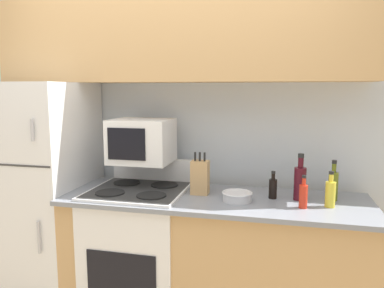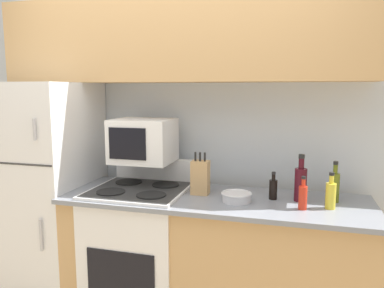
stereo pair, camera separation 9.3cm
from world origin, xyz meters
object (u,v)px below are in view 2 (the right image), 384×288
object	(u,v)px
stove	(141,251)
bottle_olive_oil	(335,186)
bottle_hot_sauce	(303,196)
bottle_wine_red	(301,183)
refrigerator	(49,194)
bowl	(237,197)
microwave	(143,141)
bottle_cooking_spray	(331,195)
knife_block	(200,177)
bottle_soy_sauce	(273,189)

from	to	relation	value
stove	bottle_olive_oil	size ratio (longest dim) A/B	4.28
bottle_hot_sauce	bottle_wine_red	distance (m)	0.17
refrigerator	stove	size ratio (longest dim) A/B	1.51
bowl	bottle_hot_sauce	xyz separation A→B (m)	(0.40, -0.05, 0.05)
bottle_olive_oil	stove	bearing A→B (deg)	-175.61
stove	bowl	bearing A→B (deg)	-5.03
bowl	refrigerator	bearing A→B (deg)	175.65
refrigerator	bottle_olive_oil	size ratio (longest dim) A/B	6.49
microwave	bottle_cooking_spray	xyz separation A→B (m)	(1.27, -0.18, -0.25)
microwave	knife_block	bearing A→B (deg)	-10.35
microwave	knife_block	xyz separation A→B (m)	(0.44, -0.08, -0.22)
refrigerator	bottle_cooking_spray	world-z (taller)	refrigerator
knife_block	bottle_olive_oil	world-z (taller)	knife_block
microwave	bottle_wine_red	size ratio (longest dim) A/B	1.40
knife_block	bottle_cooking_spray	distance (m)	0.83
knife_block	bottle_olive_oil	distance (m)	0.86
bottle_wine_red	bottle_soy_sauce	xyz separation A→B (m)	(-0.17, -0.01, -0.05)
knife_block	stove	bearing A→B (deg)	-173.80
bottle_wine_red	stove	bearing A→B (deg)	-176.80
knife_block	bottle_cooking_spray	bearing A→B (deg)	-6.83
refrigerator	microwave	bearing A→B (deg)	5.68
bottle_cooking_spray	refrigerator	bearing A→B (deg)	177.08
stove	microwave	size ratio (longest dim) A/B	2.65
stove	bottle_hot_sauce	distance (m)	1.21
stove	knife_block	distance (m)	0.70
refrigerator	microwave	size ratio (longest dim) A/B	4.01
stove	bottle_cooking_spray	distance (m)	1.36
refrigerator	bottle_soy_sauce	bearing A→B (deg)	0.10
bottle_hot_sauce	bottle_soy_sauce	distance (m)	0.24
refrigerator	bowl	bearing A→B (deg)	-4.35
bottle_olive_oil	bottle_soy_sauce	size ratio (longest dim) A/B	1.44
stove	bottle_hot_sauce	world-z (taller)	bottle_hot_sauce
knife_block	bowl	world-z (taller)	knife_block
stove	bottle_hot_sauce	xyz separation A→B (m)	(1.09, -0.11, 0.52)
bottle_hot_sauce	bottle_cooking_spray	distance (m)	0.17
bottle_hot_sauce	bottle_soy_sauce	bearing A→B (deg)	137.92
stove	bottle_soy_sauce	xyz separation A→B (m)	(0.91, 0.05, 0.51)
bowl	bottle_olive_oil	world-z (taller)	bottle_olive_oil
bottle_olive_oil	refrigerator	bearing A→B (deg)	-178.70
stove	bottle_cooking_spray	xyz separation A→B (m)	(1.25, -0.05, 0.53)
bowl	stove	bearing A→B (deg)	174.97
bowl	bottle_wine_red	world-z (taller)	bottle_wine_red
stove	bowl	size ratio (longest dim) A/B	5.76
refrigerator	microwave	xyz separation A→B (m)	(0.76, 0.08, 0.43)
stove	refrigerator	bearing A→B (deg)	176.24
refrigerator	microwave	world-z (taller)	refrigerator
bottle_hot_sauce	bottle_cooking_spray	world-z (taller)	bottle_cooking_spray
bottle_wine_red	bottle_soy_sauce	bearing A→B (deg)	-178.02
stove	microwave	world-z (taller)	microwave
refrigerator	bottle_hot_sauce	bearing A→B (deg)	-4.90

